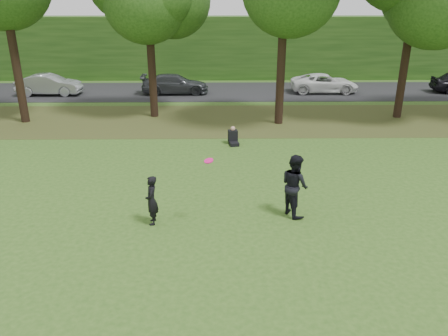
# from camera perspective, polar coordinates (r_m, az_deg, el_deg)

# --- Properties ---
(ground) EXTENTS (120.00, 120.00, 0.00)m
(ground) POSITION_cam_1_polar(r_m,az_deg,el_deg) (12.64, -3.80, -9.31)
(ground) COLOR #2F531A
(ground) RESTS_ON ground
(leaf_litter) EXTENTS (60.00, 7.00, 0.01)m
(leaf_litter) POSITION_cam_1_polar(r_m,az_deg,el_deg) (24.72, -2.38, 6.29)
(leaf_litter) COLOR #513D1D
(leaf_litter) RESTS_ON ground
(street) EXTENTS (70.00, 7.00, 0.02)m
(street) POSITION_cam_1_polar(r_m,az_deg,el_deg) (32.50, -2.03, 9.98)
(street) COLOR black
(street) RESTS_ON ground
(far_hedge) EXTENTS (70.00, 3.00, 5.00)m
(far_hedge) POSITION_cam_1_polar(r_m,az_deg,el_deg) (38.06, -1.91, 15.45)
(far_hedge) COLOR #1E4413
(far_hedge) RESTS_ON ground
(player_left) EXTENTS (0.41, 0.59, 1.54)m
(player_left) POSITION_cam_1_polar(r_m,az_deg,el_deg) (13.29, -9.43, -4.19)
(player_left) COLOR black
(player_left) RESTS_ON ground
(player_right) EXTENTS (1.09, 1.20, 1.99)m
(player_right) POSITION_cam_1_polar(r_m,az_deg,el_deg) (13.75, 9.22, -2.23)
(player_right) COLOR black
(player_right) RESTS_ON ground
(parked_cars) EXTENTS (39.96, 3.36, 1.53)m
(parked_cars) POSITION_cam_1_polar(r_m,az_deg,el_deg) (31.45, 0.55, 10.92)
(parked_cars) COLOR black
(parked_cars) RESTS_ON street
(frisbee) EXTENTS (0.34, 0.33, 0.13)m
(frisbee) POSITION_cam_1_polar(r_m,az_deg,el_deg) (12.52, -2.00, 0.96)
(frisbee) COLOR #EE147A
(frisbee) RESTS_ON ground
(seated_person) EXTENTS (0.53, 0.79, 0.83)m
(seated_person) POSITION_cam_1_polar(r_m,az_deg,el_deg) (20.52, 1.21, 4.01)
(seated_person) COLOR black
(seated_person) RESTS_ON ground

